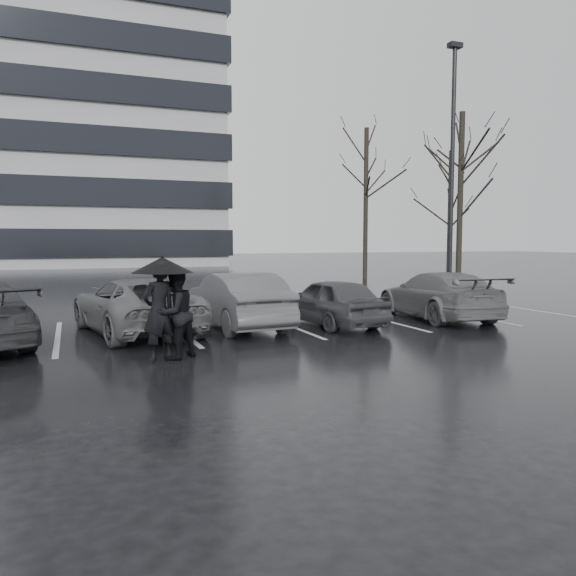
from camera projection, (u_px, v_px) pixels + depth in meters
The scene contains 13 objects.
ground at pixel (301, 342), 12.31m from camera, with size 160.00×160.00×0.00m, color black.
car_main at pixel (331, 302), 14.61m from camera, with size 1.48×3.67×1.25m, color black.
car_west_a at pixel (237, 300), 14.20m from camera, with size 1.49×4.28×1.41m, color #313134.
car_west_b at pixel (136, 305), 13.45m from camera, with size 2.19×4.74×1.32m, color #444446.
car_east at pixel (438, 295), 15.89m from camera, with size 1.87×4.61×1.34m, color #444446.
pedestrian_left at pixel (159, 311), 10.31m from camera, with size 0.67×0.44×1.84m, color black.
pedestrian_right at pixel (175, 313), 10.48m from camera, with size 0.84×0.65×1.72m, color black.
umbrella at pixel (162, 265), 10.36m from camera, with size 1.14×1.14×1.94m.
lamp_post at pixel (452, 182), 22.37m from camera, with size 0.54×0.54×9.92m.
stall_stripes at pixel (235, 327), 14.34m from camera, with size 19.72×5.00×0.00m.
tree_east at pixel (460, 201), 25.58m from camera, with size 0.26×0.26×8.00m, color black.
tree_ne at pixel (450, 216), 30.24m from camera, with size 0.26×0.26×7.00m, color black.
tree_north at pixel (366, 204), 31.70m from camera, with size 0.26×0.26×8.50m, color black.
Camera 1 is at (-4.67, -11.24, 2.22)m, focal length 35.00 mm.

